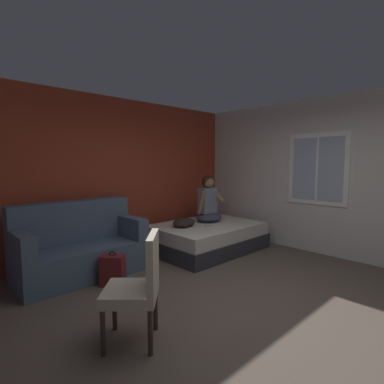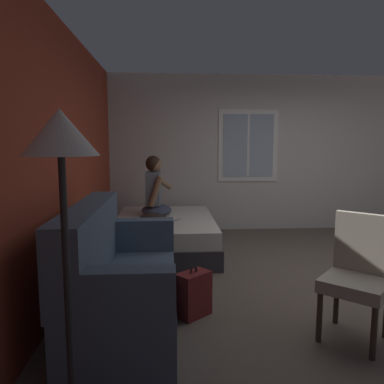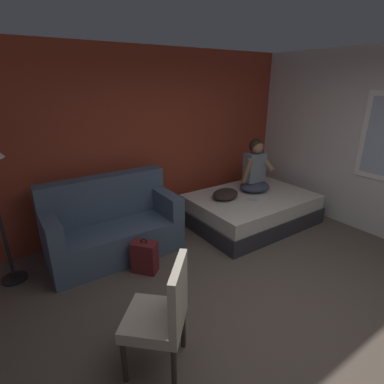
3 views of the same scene
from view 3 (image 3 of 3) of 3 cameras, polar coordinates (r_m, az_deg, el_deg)
The scene contains 9 objects.
ground_plane at distance 3.32m, azimuth 17.86°, elevation -22.91°, with size 40.00×40.00×0.00m, color brown.
wall_back_accent at distance 4.78m, azimuth -8.30°, elevation 9.71°, with size 10.10×0.16×2.70m, color #993823.
bed at distance 5.04m, azimuth 11.13°, elevation -3.19°, with size 1.98×1.41×0.48m.
couch at distance 4.18m, azimuth -14.93°, elevation -6.30°, with size 1.70×0.83×1.04m.
side_chair at distance 2.52m, azimuth -5.62°, elevation -21.92°, with size 0.65×0.65×0.98m.
person_seated at distance 5.05m, azimuth 11.92°, elevation 4.06°, with size 0.55×0.48×0.88m.
backpack at distance 3.80m, azimuth -8.93°, elevation -12.16°, with size 0.35×0.35×0.46m.
throw_pillow at distance 4.73m, azimuth 6.38°, elevation -0.41°, with size 0.48×0.36×0.14m, color #2D231E.
cell_phone at distance 4.72m, azimuth 11.53°, elevation -1.59°, with size 0.07×0.14×0.01m, color #B7B7BC.
Camera 3 is at (-2.05, -1.35, 2.23)m, focal length 28.00 mm.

